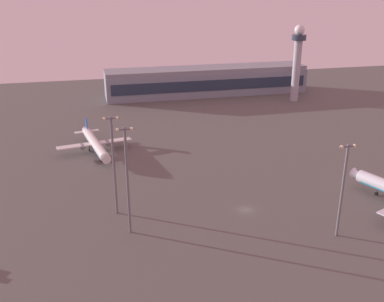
% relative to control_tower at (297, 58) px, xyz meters
% --- Properties ---
extents(ground_plane, '(416.00, 416.00, 0.00)m').
position_rel_control_tower_xyz_m(ground_plane, '(-73.20, -117.76, -24.58)').
color(ground_plane, '#56544F').
extents(terminal_building, '(122.60, 22.40, 16.40)m').
position_rel_control_tower_xyz_m(terminal_building, '(-44.58, 28.55, -16.48)').
color(terminal_building, gray).
rests_on(terminal_building, ground).
extents(control_tower, '(8.00, 8.00, 42.80)m').
position_rel_control_tower_xyz_m(control_tower, '(0.00, 0.00, 0.00)').
color(control_tower, '#A8A8B2').
rests_on(control_tower, ground).
extents(airplane_mid_apron, '(30.04, 38.41, 9.89)m').
position_rel_control_tower_xyz_m(airplane_mid_apron, '(-115.27, -57.44, -20.84)').
color(airplane_mid_apron, silver).
rests_on(airplane_mid_apron, ground).
extents(apron_light_east, '(4.80, 0.90, 29.91)m').
position_rel_control_tower_xyz_m(apron_light_east, '(-111.02, -110.67, -7.73)').
color(apron_light_east, slate).
rests_on(apron_light_east, ground).
extents(apron_light_west, '(4.80, 0.90, 30.30)m').
position_rel_control_tower_xyz_m(apron_light_west, '(-108.40, -122.41, -7.53)').
color(apron_light_west, slate).
rests_on(apron_light_west, ground).
extents(apron_light_central, '(4.80, 0.90, 26.36)m').
position_rel_control_tower_xyz_m(apron_light_central, '(-54.39, -137.40, -9.55)').
color(apron_light_central, slate).
rests_on(apron_light_central, ground).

